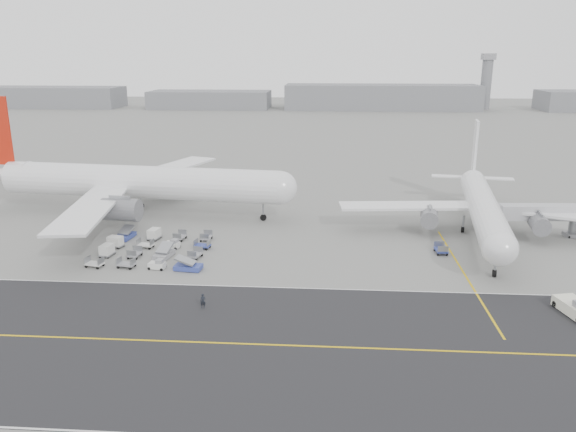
# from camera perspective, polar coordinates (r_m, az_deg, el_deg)

# --- Properties ---
(ground) EXTENTS (700.00, 700.00, 0.00)m
(ground) POSITION_cam_1_polar(r_m,az_deg,el_deg) (79.96, -3.26, -6.58)
(ground) COLOR gray
(ground) RESTS_ON ground
(taxiway) EXTENTS (220.00, 59.00, 0.03)m
(taxiway) POSITION_cam_1_polar(r_m,az_deg,el_deg) (63.35, -0.73, -12.98)
(taxiway) COLOR #262629
(taxiway) RESTS_ON ground
(horizon_buildings) EXTENTS (520.00, 28.00, 28.00)m
(horizon_buildings) POSITION_cam_1_polar(r_m,az_deg,el_deg) (335.17, 7.65, 10.71)
(horizon_buildings) COLOR slate
(horizon_buildings) RESTS_ON ground
(control_tower) EXTENTS (7.00, 7.00, 31.25)m
(control_tower) POSITION_cam_1_polar(r_m,az_deg,el_deg) (350.28, 19.50, 12.85)
(control_tower) COLOR slate
(control_tower) RESTS_ON ground
(airliner_a) EXTENTS (66.24, 65.22, 22.87)m
(airliner_a) POSITION_cam_1_polar(r_m,az_deg,el_deg) (115.01, -15.49, 3.36)
(airliner_a) COLOR white
(airliner_a) RESTS_ON ground
(airliner_b) EXTENTS (50.15, 51.06, 17.70)m
(airliner_b) POSITION_cam_1_polar(r_m,az_deg,el_deg) (104.27, 19.17, 0.93)
(airliner_b) COLOR white
(airliner_b) RESTS_ON ground
(jet_bridge) EXTENTS (15.75, 3.87, 5.91)m
(jet_bridge) POSITION_cam_1_polar(r_m,az_deg,el_deg) (106.62, 23.96, 0.20)
(jet_bridge) COLOR gray
(jet_bridge) RESTS_ON ground
(gse_cluster) EXTENTS (25.41, 24.77, 1.99)m
(gse_cluster) POSITION_cam_1_polar(r_m,az_deg,el_deg) (93.23, -13.37, -3.64)
(gse_cluster) COLOR gray
(gse_cluster) RESTS_ON ground
(stray_dolly) EXTENTS (1.89, 2.88, 1.71)m
(stray_dolly) POSITION_cam_1_polar(r_m,az_deg,el_deg) (93.68, 15.24, -3.68)
(stray_dolly) COLOR silver
(stray_dolly) RESTS_ON ground
(ground_crew_a) EXTENTS (0.74, 0.53, 1.91)m
(ground_crew_a) POSITION_cam_1_polar(r_m,az_deg,el_deg) (72.15, -8.63, -8.53)
(ground_crew_a) COLOR black
(ground_crew_a) RESTS_ON ground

